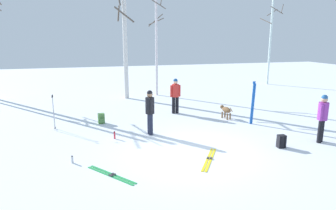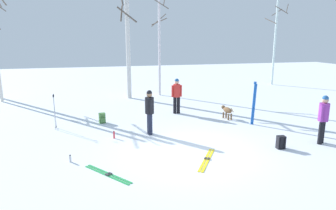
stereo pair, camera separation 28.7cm
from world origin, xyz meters
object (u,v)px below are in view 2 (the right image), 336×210
object	(u,v)px
person_0	(150,109)
backpack_0	(281,142)
dog	(227,110)
ski_pair_planted_0	(254,103)
person_1	(177,94)
birch_tree_2	(127,30)
ski_pair_lying_1	(207,160)
person_2	(323,116)
birch_tree_4	(276,34)
water_bottle_0	(70,159)
birch_tree_3	(160,40)
ski_pair_lying_0	(108,174)
backpack_1	(102,118)
water_bottle_1	(114,135)
ski_poles_0	(55,111)

from	to	relation	value
person_0	backpack_0	xyz separation A→B (m)	(3.96, -2.58, -0.77)
dog	ski_pair_planted_0	xyz separation A→B (m)	(0.69, -1.11, 0.53)
person_1	birch_tree_2	xyz separation A→B (m)	(-1.78, 4.35, 3.09)
ski_pair_lying_1	person_2	bearing A→B (deg)	5.10
birch_tree_4	dog	bearing A→B (deg)	-132.74
water_bottle_0	ski_pair_lying_1	bearing A→B (deg)	-12.01
birch_tree_2	birch_tree_3	world-z (taller)	birch_tree_2
birch_tree_4	ski_pair_lying_0	bearing A→B (deg)	-136.01
ski_pair_lying_0	backpack_1	xyz separation A→B (m)	(0.05, 5.18, 0.20)
birch_tree_3	birch_tree_4	distance (m)	9.76
backpack_1	birch_tree_2	distance (m)	6.72
person_1	ski_pair_lying_0	bearing A→B (deg)	-121.25
dog	water_bottle_1	world-z (taller)	dog
water_bottle_1	person_2	bearing A→B (deg)	-18.30
backpack_0	ski_pair_planted_0	bearing A→B (deg)	78.68
ski_pair_lying_1	birch_tree_2	xyz separation A→B (m)	(-1.12, 10.09, 4.06)
ski_pair_lying_0	water_bottle_1	distance (m)	3.02
person_0	ski_pair_lying_0	world-z (taller)	person_0
ski_pair_planted_0	birch_tree_3	xyz separation A→B (m)	(-2.38, 7.51, 2.58)
birch_tree_2	birch_tree_4	distance (m)	11.87
dog	water_bottle_0	distance (m)	7.44
ski_pair_planted_0	birch_tree_3	bearing A→B (deg)	107.57
person_2	water_bottle_0	distance (m)	8.49
person_0	backpack_1	world-z (taller)	person_0
backpack_0	birch_tree_4	world-z (taller)	birch_tree_4
person_1	ski_pair_lying_0	distance (m)	7.10
backpack_0	backpack_1	world-z (taller)	same
water_bottle_1	birch_tree_4	bearing A→B (deg)	37.44
backpack_0	ski_poles_0	bearing A→B (deg)	150.99
backpack_1	birch_tree_2	world-z (taller)	birch_tree_2
water_bottle_0	birch_tree_4	size ratio (longest dim) A/B	0.03
person_2	birch_tree_4	world-z (taller)	birch_tree_4
ski_pair_lying_1	birch_tree_2	size ratio (longest dim) A/B	0.21
person_0	birch_tree_2	bearing A→B (deg)	89.24
ski_pair_planted_0	water_bottle_1	bearing A→B (deg)	-176.20
dog	ski_pair_lying_0	size ratio (longest dim) A/B	0.58
backpack_0	birch_tree_2	world-z (taller)	birch_tree_2
ski_pair_planted_0	ski_pair_lying_0	size ratio (longest dim) A/B	1.21
backpack_0	backpack_1	distance (m)	7.31
ski_pair_planted_0	ski_pair_lying_0	world-z (taller)	ski_pair_planted_0
person_2	ski_pair_lying_0	distance (m)	7.49
ski_pair_planted_0	birch_tree_4	world-z (taller)	birch_tree_4
ski_pair_planted_0	water_bottle_1	distance (m)	5.96
person_2	water_bottle_1	bearing A→B (deg)	161.70
ski_poles_0	birch_tree_2	distance (m)	7.48
person_1	backpack_0	distance (m)	5.87
water_bottle_0	birch_tree_3	distance (m)	11.45
water_bottle_0	birch_tree_2	world-z (taller)	birch_tree_2
backpack_1	birch_tree_2	xyz separation A→B (m)	(1.82, 5.19, 3.86)
person_0	backpack_0	world-z (taller)	person_0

